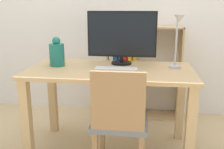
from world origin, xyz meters
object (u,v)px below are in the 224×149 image
at_px(chair, 120,119).
at_px(bookshelf, 131,76).
at_px(monitor, 122,36).
at_px(keyboard, 116,69).
at_px(desk_lamp, 177,36).
at_px(vase, 57,54).

relative_size(chair, bookshelf, 0.81).
height_order(monitor, chair, monitor).
relative_size(keyboard, chair, 0.41).
relative_size(keyboard, desk_lamp, 0.78).
relative_size(desk_lamp, chair, 0.52).
xyz_separation_m(monitor, keyboard, (-0.02, -0.24, -0.24)).
relative_size(monitor, keyboard, 1.77).
height_order(monitor, keyboard, monitor).
height_order(keyboard, desk_lamp, desk_lamp).
xyz_separation_m(vase, chair, (0.59, -0.42, -0.39)).
bearing_deg(chair, desk_lamp, 38.79).
xyz_separation_m(keyboard, desk_lamp, (0.48, 0.08, 0.26)).
xyz_separation_m(desk_lamp, bookshelf, (-0.41, 0.75, -0.53)).
bearing_deg(keyboard, vase, 170.79).
distance_m(keyboard, vase, 0.54).
relative_size(keyboard, bookshelf, 0.33).
bearing_deg(bookshelf, vase, -128.69).
xyz_separation_m(monitor, vase, (-0.54, -0.15, -0.14)).
bearing_deg(monitor, bookshelf, 85.10).
bearing_deg(keyboard, monitor, 84.56).
relative_size(monitor, chair, 0.72).
distance_m(keyboard, chair, 0.45).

